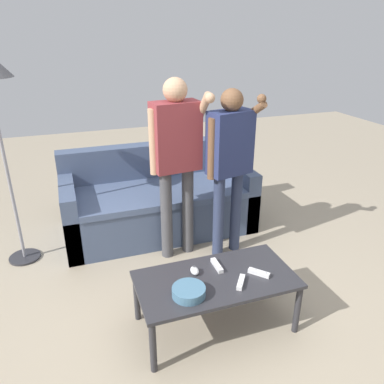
% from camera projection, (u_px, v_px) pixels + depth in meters
% --- Properties ---
extents(ground_plane, '(12.00, 12.00, 0.00)m').
position_uv_depth(ground_plane, '(198.00, 323.00, 2.76)').
color(ground_plane, tan).
extents(couch, '(1.92, 0.90, 0.84)m').
position_uv_depth(couch, '(158.00, 201.00, 3.99)').
color(couch, '#475675').
rests_on(couch, ground).
extents(coffee_table, '(1.09, 0.56, 0.41)m').
position_uv_depth(coffee_table, '(216.00, 283.00, 2.61)').
color(coffee_table, '#2D2D33').
rests_on(coffee_table, ground).
extents(snack_bowl, '(0.22, 0.22, 0.06)m').
position_uv_depth(snack_bowl, '(189.00, 292.00, 2.41)').
color(snack_bowl, teal).
rests_on(snack_bowl, coffee_table).
extents(game_remote_nunchuk, '(0.06, 0.09, 0.05)m').
position_uv_depth(game_remote_nunchuk, '(195.00, 271.00, 2.63)').
color(game_remote_nunchuk, white).
rests_on(game_remote_nunchuk, coffee_table).
extents(player_center, '(0.50, 0.36, 1.63)m').
position_uv_depth(player_center, '(176.00, 150.00, 3.22)').
color(player_center, '#47474C').
rests_on(player_center, ground).
extents(player_right, '(0.48, 0.30, 1.54)m').
position_uv_depth(player_right, '(230.00, 155.00, 3.27)').
color(player_right, '#2D3856').
rests_on(player_right, ground).
extents(game_remote_wand_near, '(0.04, 0.16, 0.03)m').
position_uv_depth(game_remote_wand_near, '(217.00, 265.00, 2.70)').
color(game_remote_wand_near, white).
rests_on(game_remote_wand_near, coffee_table).
extents(game_remote_wand_far, '(0.12, 0.14, 0.03)m').
position_uv_depth(game_remote_wand_far, '(241.00, 282.00, 2.52)').
color(game_remote_wand_far, white).
rests_on(game_remote_wand_far, coffee_table).
extents(game_remote_wand_spare, '(0.13, 0.14, 0.03)m').
position_uv_depth(game_remote_wand_spare, '(259.00, 273.00, 2.62)').
color(game_remote_wand_spare, white).
rests_on(game_remote_wand_spare, coffee_table).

